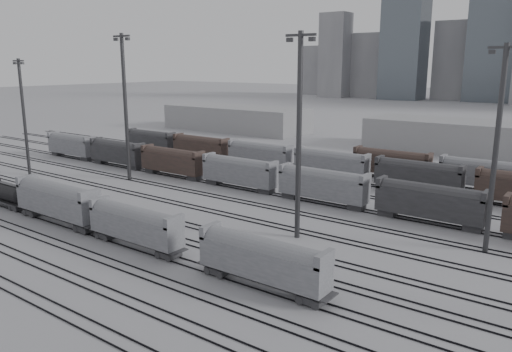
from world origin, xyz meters
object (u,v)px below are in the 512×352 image
Objects in this scene: hopper_car_a at (57,199)px; hopper_car_c at (263,258)px; light_mast_c at (299,132)px; light_mast_a at (24,115)px; hopper_car_b at (135,223)px.

hopper_car_a is 1.10× the size of hopper_car_c.
light_mast_c is at bearing 26.09° from hopper_car_a.
light_mast_a is (-68.49, 14.56, 9.04)m from hopper_car_c.
hopper_car_c reaches higher than hopper_car_b.
hopper_car_c is at bearing 0.00° from hopper_car_b.
light_mast_a is at bearing 168.00° from hopper_car_c.
hopper_car_a is 37.23m from light_mast_a.
hopper_car_a is at bearing 180.00° from hopper_car_b.
light_mast_c reaches higher than hopper_car_b.
hopper_car_b is at bearing -133.22° from light_mast_c.
hopper_car_c is 18.87m from light_mast_c.
light_mast_a reaches higher than hopper_car_c.
hopper_car_c is at bearing -70.97° from light_mast_c.
hopper_car_c is at bearing 0.00° from hopper_car_a.
light_mast_c reaches higher than hopper_car_a.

